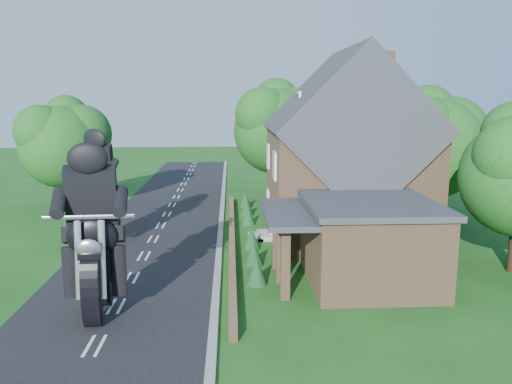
{
  "coord_description": "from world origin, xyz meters",
  "views": [
    {
      "loc": [
        4.27,
        -20.56,
        7.54
      ],
      "look_at": [
        5.57,
        4.82,
        2.8
      ],
      "focal_mm": 35.0,
      "sensor_mm": 36.0,
      "label": 1
    }
  ],
  "objects_px": {
    "house": "(346,159)",
    "motorcycle_lead": "(97,292)",
    "annex": "(366,240)",
    "garden_wall": "(232,240)",
    "motorcycle_follow": "(102,228)"
  },
  "relations": [
    {
      "from": "garden_wall",
      "to": "motorcycle_lead",
      "type": "distance_m",
      "value": 10.03
    },
    {
      "from": "house",
      "to": "garden_wall",
      "type": "bearing_deg",
      "value": -170.83
    },
    {
      "from": "house",
      "to": "annex",
      "type": "xyz_separation_m",
      "value": [
        -0.62,
        -6.8,
        -2.58
      ]
    },
    {
      "from": "house",
      "to": "motorcycle_lead",
      "type": "relative_size",
      "value": 5.18
    },
    {
      "from": "motorcycle_lead",
      "to": "garden_wall",
      "type": "bearing_deg",
      "value": -121.88
    },
    {
      "from": "garden_wall",
      "to": "motorcycle_lead",
      "type": "xyz_separation_m",
      "value": [
        -4.73,
        -8.82,
        0.72
      ]
    },
    {
      "from": "motorcycle_follow",
      "to": "motorcycle_lead",
      "type": "bearing_deg",
      "value": 123.43
    },
    {
      "from": "house",
      "to": "motorcycle_lead",
      "type": "bearing_deg",
      "value": -138.06
    },
    {
      "from": "garden_wall",
      "to": "motorcycle_follow",
      "type": "xyz_separation_m",
      "value": [
        -6.79,
        0.15,
        0.71
      ]
    },
    {
      "from": "garden_wall",
      "to": "house",
      "type": "xyz_separation_m",
      "value": [
        6.19,
        1.0,
        4.14
      ]
    },
    {
      "from": "annex",
      "to": "motorcycle_lead",
      "type": "height_order",
      "value": "annex"
    },
    {
      "from": "garden_wall",
      "to": "motorcycle_follow",
      "type": "height_order",
      "value": "motorcycle_follow"
    },
    {
      "from": "motorcycle_lead",
      "to": "house",
      "type": "bearing_deg",
      "value": -141.71
    },
    {
      "from": "house",
      "to": "motorcycle_follow",
      "type": "xyz_separation_m",
      "value": [
        -12.98,
        -0.85,
        -3.43
      ]
    },
    {
      "from": "garden_wall",
      "to": "annex",
      "type": "xyz_separation_m",
      "value": [
        5.57,
        -5.8,
        1.57
      ]
    }
  ]
}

